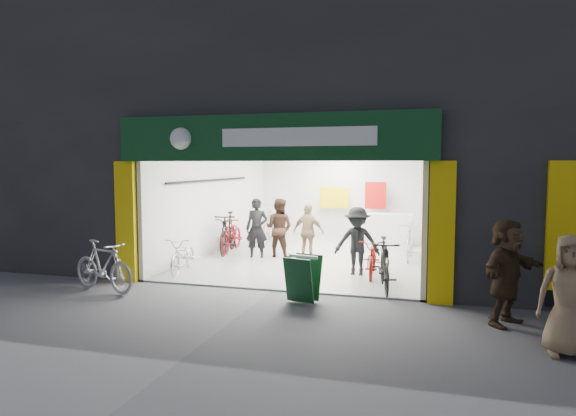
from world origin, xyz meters
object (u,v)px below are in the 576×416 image
at_px(bike_left_front, 183,255).
at_px(sandwich_board, 303,277).
at_px(bike_right_front, 385,265).
at_px(parked_bike, 103,266).
at_px(pedestrian_near, 569,296).

height_order(bike_left_front, sandwich_board, sandwich_board).
height_order(bike_left_front, bike_right_front, bike_right_front).
xyz_separation_m(parked_bike, pedestrian_near, (8.05, -1.27, 0.30)).
bearing_deg(bike_right_front, bike_left_front, 164.97).
bearing_deg(parked_bike, bike_right_front, -56.46).
height_order(bike_right_front, pedestrian_near, pedestrian_near).
distance_m(bike_left_front, sandwich_board, 3.74).
distance_m(bike_right_front, parked_bike, 5.61).
bearing_deg(pedestrian_near, bike_right_front, 136.80).
bearing_deg(bike_left_front, pedestrian_near, -33.70).
xyz_separation_m(bike_right_front, sandwich_board, (-1.35, -1.28, -0.07)).
distance_m(parked_bike, pedestrian_near, 8.15).
bearing_deg(parked_bike, pedestrian_near, -82.03).
relative_size(bike_left_front, pedestrian_near, 1.00).
distance_m(parked_bike, sandwich_board, 4.04).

